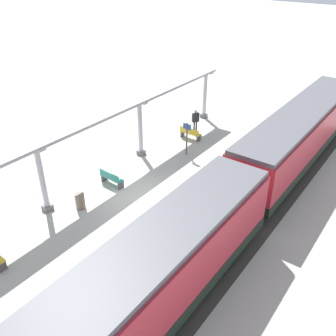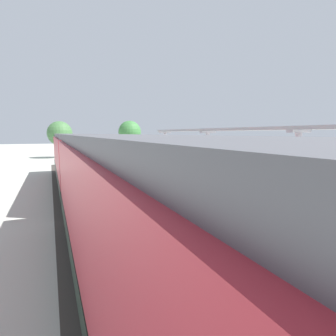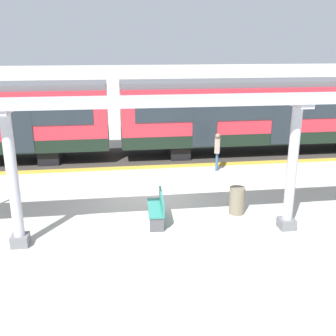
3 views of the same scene
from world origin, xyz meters
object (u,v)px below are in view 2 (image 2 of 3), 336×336
object	(u,v)px
canopy_pillar_third	(207,157)
canopy_pillar_fourth	(165,151)
passenger_waiting_near_edge	(131,176)
trash_bin	(200,182)
train_near_carriage	(170,245)
canopy_pillar_second	(296,171)
platform_info_sign	(288,196)
train_far_carriage	(77,159)
bench_mid_platform	(169,172)
bench_far_end	(226,189)

from	to	relation	value
canopy_pillar_third	canopy_pillar_fourth	world-z (taller)	same
passenger_waiting_near_edge	trash_bin	bearing A→B (deg)	-6.52
train_near_carriage	passenger_waiting_near_edge	xyz separation A→B (m)	(2.67, 11.79, -0.84)
train_near_carriage	canopy_pillar_fourth	size ratio (longest dim) A/B	3.99
train_near_carriage	canopy_pillar_second	distance (m)	9.68
trash_bin	passenger_waiting_near_edge	xyz separation A→B (m)	(-4.39, 0.50, 0.57)
passenger_waiting_near_edge	canopy_pillar_third	bearing A→B (deg)	6.19
canopy_pillar_fourth	platform_info_sign	xyz separation A→B (m)	(-2.33, -16.67, -0.53)
train_near_carriage	train_far_carriage	bearing A→B (deg)	90.00
canopy_pillar_third	trash_bin	size ratio (longest dim) A/B	4.27
train_far_carriage	bench_mid_platform	size ratio (longest dim) A/B	9.63
train_near_carriage	train_far_carriage	world-z (taller)	same
train_far_carriage	canopy_pillar_second	xyz separation A→B (m)	(8.29, -10.22, 0.02)
bench_mid_platform	platform_info_sign	size ratio (longest dim) A/B	0.69
train_near_carriage	bench_far_end	size ratio (longest dim) A/B	9.62
canopy_pillar_second	trash_bin	distance (m)	6.57
canopy_pillar_third	passenger_waiting_near_edge	size ratio (longest dim) A/B	2.30
train_far_carriage	canopy_pillar_third	bearing A→B (deg)	-18.74
canopy_pillar_third	passenger_waiting_near_edge	world-z (taller)	canopy_pillar_third
bench_far_end	passenger_waiting_near_edge	world-z (taller)	passenger_waiting_near_edge
train_far_carriage	canopy_pillar_second	bearing A→B (deg)	-50.93
train_far_carriage	canopy_pillar_third	xyz separation A→B (m)	(8.29, -2.81, 0.02)
canopy_pillar_third	canopy_pillar_fourth	distance (m)	7.52
bench_far_end	train_far_carriage	bearing A→B (deg)	138.62
canopy_pillar_second	bench_far_end	distance (m)	4.15
canopy_pillar_third	passenger_waiting_near_edge	distance (m)	5.72
train_far_carriage	canopy_pillar_fourth	distance (m)	9.54
bench_far_end	platform_info_sign	distance (m)	5.75
train_near_carriage	passenger_waiting_near_edge	bearing A→B (deg)	77.21
canopy_pillar_third	trash_bin	bearing A→B (deg)	-137.89
train_near_carriage	bench_mid_platform	world-z (taller)	train_near_carriage
canopy_pillar_fourth	canopy_pillar_third	bearing A→B (deg)	-90.00
bench_mid_platform	bench_far_end	xyz separation A→B (m)	(0.24, -7.46, 0.00)
canopy_pillar_third	bench_far_end	distance (m)	4.02
canopy_pillar_third	canopy_pillar_second	bearing A→B (deg)	-90.00
canopy_pillar_third	canopy_pillar_fourth	size ratio (longest dim) A/B	1.00
train_far_carriage	bench_mid_platform	xyz separation A→B (m)	(7.07, 1.02, -1.39)
bench_mid_platform	passenger_waiting_near_edge	xyz separation A→B (m)	(-4.40, -4.44, 0.55)
canopy_pillar_fourth	trash_bin	distance (m)	8.83
train_far_carriage	platform_info_sign	size ratio (longest dim) A/B	6.65
canopy_pillar_third	trash_bin	world-z (taller)	canopy_pillar_third
train_far_carriage	passenger_waiting_near_edge	distance (m)	4.42
platform_info_sign	canopy_pillar_fourth	bearing A→B (deg)	82.04
canopy_pillar_fourth	bench_mid_platform	xyz separation A→B (m)	(-1.22, -3.69, -1.42)
train_near_carriage	platform_info_sign	bearing A→B (deg)	28.55
canopy_pillar_fourth	bench_mid_platform	distance (m)	4.14
canopy_pillar_second	passenger_waiting_near_edge	distance (m)	8.86
train_near_carriage	canopy_pillar_second	world-z (taller)	canopy_pillar_second
train_far_carriage	trash_bin	distance (m)	8.20
bench_far_end	canopy_pillar_third	bearing A→B (deg)	74.89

